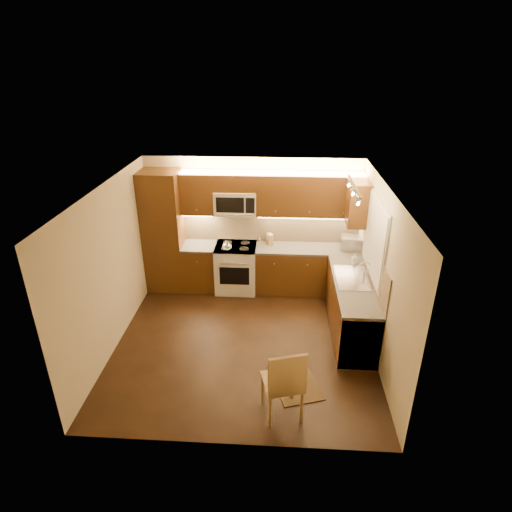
# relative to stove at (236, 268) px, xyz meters

# --- Properties ---
(floor) EXTENTS (4.00, 4.00, 0.01)m
(floor) POSITION_rel_stove_xyz_m (0.30, -1.68, -0.46)
(floor) COLOR black
(floor) RESTS_ON ground
(ceiling) EXTENTS (4.00, 4.00, 0.01)m
(ceiling) POSITION_rel_stove_xyz_m (0.30, -1.68, 2.04)
(ceiling) COLOR beige
(ceiling) RESTS_ON ground
(wall_back) EXTENTS (4.00, 0.01, 2.50)m
(wall_back) POSITION_rel_stove_xyz_m (0.30, 0.32, 0.79)
(wall_back) COLOR #BCAF89
(wall_back) RESTS_ON ground
(wall_front) EXTENTS (4.00, 0.01, 2.50)m
(wall_front) POSITION_rel_stove_xyz_m (0.30, -3.67, 0.79)
(wall_front) COLOR #BCAF89
(wall_front) RESTS_ON ground
(wall_left) EXTENTS (0.01, 4.00, 2.50)m
(wall_left) POSITION_rel_stove_xyz_m (-1.70, -1.68, 0.79)
(wall_left) COLOR #BCAF89
(wall_left) RESTS_ON ground
(wall_right) EXTENTS (0.01, 4.00, 2.50)m
(wall_right) POSITION_rel_stove_xyz_m (2.30, -1.68, 0.79)
(wall_right) COLOR #BCAF89
(wall_right) RESTS_ON ground
(pantry) EXTENTS (0.70, 0.60, 2.30)m
(pantry) POSITION_rel_stove_xyz_m (-1.35, 0.02, 0.69)
(pantry) COLOR #45250E
(pantry) RESTS_ON floor
(base_cab_back_left) EXTENTS (0.62, 0.60, 0.86)m
(base_cab_back_left) POSITION_rel_stove_xyz_m (-0.69, 0.02, -0.03)
(base_cab_back_left) COLOR #45250E
(base_cab_back_left) RESTS_ON floor
(counter_back_left) EXTENTS (0.62, 0.60, 0.04)m
(counter_back_left) POSITION_rel_stove_xyz_m (-0.69, 0.02, 0.42)
(counter_back_left) COLOR #363431
(counter_back_left) RESTS_ON base_cab_back_left
(base_cab_back_right) EXTENTS (1.92, 0.60, 0.86)m
(base_cab_back_right) POSITION_rel_stove_xyz_m (1.34, 0.02, -0.03)
(base_cab_back_right) COLOR #45250E
(base_cab_back_right) RESTS_ON floor
(counter_back_right) EXTENTS (1.92, 0.60, 0.04)m
(counter_back_right) POSITION_rel_stove_xyz_m (1.34, 0.02, 0.42)
(counter_back_right) COLOR #363431
(counter_back_right) RESTS_ON base_cab_back_right
(base_cab_right) EXTENTS (0.60, 2.00, 0.86)m
(base_cab_right) POSITION_rel_stove_xyz_m (2.00, -1.28, -0.03)
(base_cab_right) COLOR #45250E
(base_cab_right) RESTS_ON floor
(counter_right) EXTENTS (0.60, 2.00, 0.04)m
(counter_right) POSITION_rel_stove_xyz_m (2.00, -1.28, 0.42)
(counter_right) COLOR #363431
(counter_right) RESTS_ON base_cab_right
(dishwasher) EXTENTS (0.58, 0.60, 0.84)m
(dishwasher) POSITION_rel_stove_xyz_m (2.00, -1.98, -0.03)
(dishwasher) COLOR silver
(dishwasher) RESTS_ON floor
(backsplash_back) EXTENTS (3.30, 0.02, 0.60)m
(backsplash_back) POSITION_rel_stove_xyz_m (0.65, 0.31, 0.74)
(backsplash_back) COLOR tan
(backsplash_back) RESTS_ON wall_back
(backsplash_right) EXTENTS (0.02, 2.00, 0.60)m
(backsplash_right) POSITION_rel_stove_xyz_m (2.29, -1.28, 0.74)
(backsplash_right) COLOR tan
(backsplash_right) RESTS_ON wall_right
(upper_cab_back_left) EXTENTS (0.62, 0.35, 0.75)m
(upper_cab_back_left) POSITION_rel_stove_xyz_m (-0.69, 0.15, 1.42)
(upper_cab_back_left) COLOR #45250E
(upper_cab_back_left) RESTS_ON wall_back
(upper_cab_back_right) EXTENTS (1.92, 0.35, 0.75)m
(upper_cab_back_right) POSITION_rel_stove_xyz_m (1.34, 0.15, 1.42)
(upper_cab_back_right) COLOR #45250E
(upper_cab_back_right) RESTS_ON wall_back
(upper_cab_bridge) EXTENTS (0.76, 0.35, 0.31)m
(upper_cab_bridge) POSITION_rel_stove_xyz_m (0.00, 0.15, 1.63)
(upper_cab_bridge) COLOR #45250E
(upper_cab_bridge) RESTS_ON wall_back
(upper_cab_right_corner) EXTENTS (0.35, 0.50, 0.75)m
(upper_cab_right_corner) POSITION_rel_stove_xyz_m (2.12, -0.28, 1.42)
(upper_cab_right_corner) COLOR #45250E
(upper_cab_right_corner) RESTS_ON wall_right
(stove) EXTENTS (0.76, 0.65, 0.92)m
(stove) POSITION_rel_stove_xyz_m (0.00, 0.00, 0.00)
(stove) COLOR silver
(stove) RESTS_ON floor
(microwave) EXTENTS (0.76, 0.38, 0.44)m
(microwave) POSITION_rel_stove_xyz_m (0.00, 0.14, 1.26)
(microwave) COLOR silver
(microwave) RESTS_ON wall_back
(window_frame) EXTENTS (0.03, 1.44, 1.24)m
(window_frame) POSITION_rel_stove_xyz_m (2.29, -1.12, 1.14)
(window_frame) COLOR silver
(window_frame) RESTS_ON wall_right
(window_blinds) EXTENTS (0.02, 1.36, 1.16)m
(window_blinds) POSITION_rel_stove_xyz_m (2.27, -1.12, 1.14)
(window_blinds) COLOR silver
(window_blinds) RESTS_ON wall_right
(sink) EXTENTS (0.52, 0.86, 0.15)m
(sink) POSITION_rel_stove_xyz_m (2.00, -1.12, 0.52)
(sink) COLOR silver
(sink) RESTS_ON counter_right
(faucet) EXTENTS (0.20, 0.04, 0.30)m
(faucet) POSITION_rel_stove_xyz_m (2.18, -1.12, 0.59)
(faucet) COLOR silver
(faucet) RESTS_ON counter_right
(track_light_bar) EXTENTS (0.04, 1.20, 0.03)m
(track_light_bar) POSITION_rel_stove_xyz_m (1.85, -1.27, 2.00)
(track_light_bar) COLOR silver
(track_light_bar) RESTS_ON ceiling
(kettle) EXTENTS (0.21, 0.21, 0.19)m
(kettle) POSITION_rel_stove_xyz_m (-0.13, -0.19, 0.55)
(kettle) COLOR silver
(kettle) RESTS_ON stove
(toaster_oven) EXTENTS (0.44, 0.36, 0.24)m
(toaster_oven) POSITION_rel_stove_xyz_m (2.15, 0.03, 0.56)
(toaster_oven) COLOR silver
(toaster_oven) RESTS_ON counter_back_right
(knife_block) EXTENTS (0.14, 0.18, 0.21)m
(knife_block) POSITION_rel_stove_xyz_m (0.63, 0.15, 0.54)
(knife_block) COLOR #956A43
(knife_block) RESTS_ON counter_back_right
(spice_jar_a) EXTENTS (0.05, 0.05, 0.09)m
(spice_jar_a) POSITION_rel_stove_xyz_m (0.44, 0.26, 0.48)
(spice_jar_a) COLOR silver
(spice_jar_a) RESTS_ON counter_back_right
(spice_jar_b) EXTENTS (0.05, 0.05, 0.09)m
(spice_jar_b) POSITION_rel_stove_xyz_m (0.57, 0.26, 0.48)
(spice_jar_b) COLOR brown
(spice_jar_b) RESTS_ON counter_back_right
(spice_jar_c) EXTENTS (0.06, 0.06, 0.10)m
(spice_jar_c) POSITION_rel_stove_xyz_m (0.44, 0.26, 0.49)
(spice_jar_c) COLOR silver
(spice_jar_c) RESTS_ON counter_back_right
(spice_jar_d) EXTENTS (0.04, 0.04, 0.11)m
(spice_jar_d) POSITION_rel_stove_xyz_m (0.58, 0.13, 0.49)
(spice_jar_d) COLOR #A87932
(spice_jar_d) RESTS_ON counter_back_right
(soap_bottle) EXTENTS (0.10, 0.10, 0.18)m
(soap_bottle) POSITION_rel_stove_xyz_m (2.10, -0.57, 0.53)
(soap_bottle) COLOR #BAB9BE
(soap_bottle) RESTS_ON counter_right
(rug) EXTENTS (0.81, 1.00, 0.01)m
(rug) POSITION_rel_stove_xyz_m (1.08, -2.58, -0.45)
(rug) COLOR black
(rug) RESTS_ON floor
(dining_chair) EXTENTS (0.57, 0.57, 1.05)m
(dining_chair) POSITION_rel_stove_xyz_m (0.90, -3.15, 0.07)
(dining_chair) COLOR #956A43
(dining_chair) RESTS_ON floor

